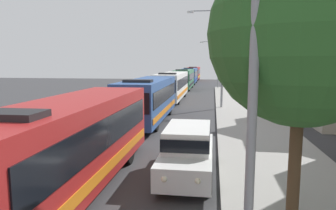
# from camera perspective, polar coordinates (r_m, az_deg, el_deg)

# --- Properties ---
(bus_lead) EXTENTS (2.58, 10.76, 3.21)m
(bus_lead) POSITION_cam_1_polar(r_m,az_deg,el_deg) (10.80, -17.30, -6.40)
(bus_lead) COLOR maroon
(bus_lead) RESTS_ON ground_plane
(bus_second_in_line) EXTENTS (2.58, 10.53, 3.21)m
(bus_second_in_line) POSITION_cam_1_polar(r_m,az_deg,el_deg) (22.48, -3.58, 1.24)
(bus_second_in_line) COLOR #284C8C
(bus_second_in_line) RESTS_ON ground_plane
(bus_middle) EXTENTS (2.58, 12.42, 3.21)m
(bus_middle) POSITION_cam_1_polar(r_m,az_deg,el_deg) (35.30, 0.78, 3.69)
(bus_middle) COLOR silver
(bus_middle) RESTS_ON ground_plane
(bus_fourth_in_line) EXTENTS (2.58, 11.09, 3.21)m
(bus_fourth_in_line) POSITION_cam_1_polar(r_m,az_deg,el_deg) (49.29, 2.93, 4.88)
(bus_fourth_in_line) COLOR #33724C
(bus_fourth_in_line) RESTS_ON ground_plane
(bus_rear) EXTENTS (2.58, 10.87, 3.21)m
(bus_rear) POSITION_cam_1_polar(r_m,az_deg,el_deg) (61.91, 4.04, 5.48)
(bus_rear) COLOR #284C8C
(bus_rear) RESTS_ON ground_plane
(bus_tail_end) EXTENTS (2.58, 11.32, 3.21)m
(bus_tail_end) POSITION_cam_1_polar(r_m,az_deg,el_deg) (74.27, 4.76, 5.88)
(bus_tail_end) COLOR maroon
(bus_tail_end) RESTS_ON ground_plane
(white_suv) EXTENTS (1.86, 5.01, 1.90)m
(white_suv) POSITION_cam_1_polar(r_m,az_deg,el_deg) (11.83, 3.64, -8.09)
(white_suv) COLOR white
(white_suv) RESTS_ON ground_plane
(streetlamp_near) EXTENTS (6.16, 0.28, 8.42)m
(streetlamp_near) POSITION_cam_1_polar(r_m,az_deg,el_deg) (6.54, 15.89, 16.60)
(streetlamp_near) COLOR gray
(streetlamp_near) RESTS_ON sidewalk
(streetlamp_mid) EXTENTS (6.47, 0.28, 8.90)m
(streetlamp_mid) POSITION_cam_1_polar(r_m,az_deg,el_deg) (28.93, 10.03, 10.37)
(streetlamp_mid) COLOR gray
(streetlamp_mid) RESTS_ON sidewalk
(streetlamp_far) EXTENTS (6.11, 0.28, 7.60)m
(streetlamp_far) POSITION_cam_1_polar(r_m,az_deg,el_deg) (51.38, 9.28, 8.45)
(streetlamp_far) COLOR gray
(streetlamp_far) RESTS_ON sidewalk
(roadside_tree) EXTENTS (4.64, 4.64, 7.17)m
(roadside_tree) POSITION_cam_1_polar(r_m,az_deg,el_deg) (8.46, 23.44, 11.99)
(roadside_tree) COLOR #4C3823
(roadside_tree) RESTS_ON sidewalk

